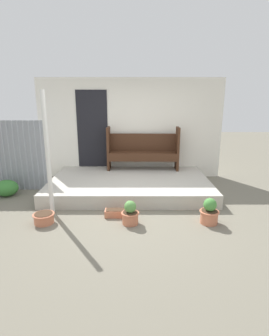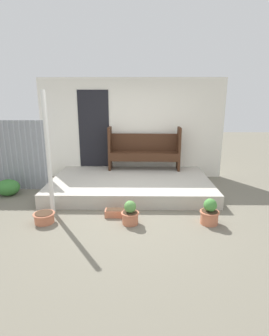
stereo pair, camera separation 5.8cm
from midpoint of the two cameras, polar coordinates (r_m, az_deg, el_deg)
The scene contains 10 objects.
ground_plane at distance 5.12m, azimuth -0.43°, elevation -9.14°, with size 24.00×24.00×0.00m, color #706B5B.
porch_slab at distance 6.11m, azimuth -0.57°, elevation -3.61°, with size 3.62×2.24×0.29m.
house_wall at distance 6.99m, azimuth -0.71°, elevation 8.47°, with size 4.82×0.08×2.60m.
support_post at distance 4.90m, azimuth -17.94°, elevation 2.76°, with size 0.08×0.08×2.23m.
bench at distance 6.77m, azimuth 2.36°, elevation 4.24°, with size 1.83×0.44×1.10m.
flower_pot_left at distance 4.85m, azimuth -18.73°, elevation -10.10°, with size 0.37×0.37×0.18m.
flower_pot_middle at distance 4.53m, azimuth -0.63°, elevation -9.94°, with size 0.31×0.31×0.42m.
flower_pot_right at distance 4.71m, azimuth 16.38°, elevation -9.36°, with size 0.34×0.34×0.45m.
planter_box_rect at distance 4.85m, azimuth -3.71°, elevation -9.70°, with size 0.40×0.19×0.14m.
shrub_by_fence at distance 6.44m, azimuth -25.62°, elevation -3.84°, with size 0.51×0.46×0.35m.
Camera 2 is at (0.13, -4.67, 2.09)m, focal length 28.00 mm.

